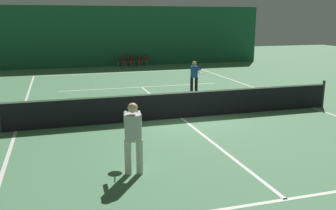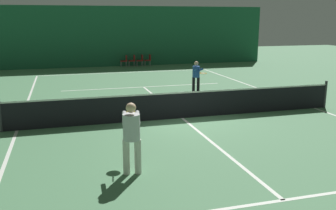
{
  "view_description": "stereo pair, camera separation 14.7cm",
  "coord_description": "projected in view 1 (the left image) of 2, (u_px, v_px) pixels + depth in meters",
  "views": [
    {
      "loc": [
        -4.16,
        -12.17,
        3.48
      ],
      "look_at": [
        -1.04,
        -1.82,
        0.95
      ],
      "focal_mm": 40.0,
      "sensor_mm": 36.0,
      "label": 1
    },
    {
      "loc": [
        -4.01,
        -12.21,
        3.48
      ],
      "look_at": [
        -1.04,
        -1.82,
        0.95
      ],
      "focal_mm": 40.0,
      "sensor_mm": 36.0,
      "label": 2
    }
  ],
  "objects": [
    {
      "name": "court_line_service_near",
      "position": [
        286.0,
        199.0,
        7.34
      ],
      "size": [
        8.25,
        0.1,
        0.0
      ],
      "color": "silver",
      "rests_on": "ground"
    },
    {
      "name": "player_far",
      "position": [
        194.0,
        74.0,
        17.68
      ],
      "size": [
        0.37,
        1.28,
        1.49
      ],
      "rotation": [
        0.0,
        0.0,
        -1.58
      ],
      "color": "black",
      "rests_on": "ground"
    },
    {
      "name": "courtside_chair_3",
      "position": [
        145.0,
        59.0,
        27.64
      ],
      "size": [
        0.44,
        0.44,
        0.84
      ],
      "rotation": [
        0.0,
        0.0,
        -1.57
      ],
      "color": "#99999E",
      "rests_on": "ground"
    },
    {
      "name": "court_line_centre",
      "position": [
        181.0,
        118.0,
        13.31
      ],
      "size": [
        0.1,
        12.8,
        0.0
      ],
      "color": "silver",
      "rests_on": "ground"
    },
    {
      "name": "court_line_sideline_left",
      "position": [
        16.0,
        131.0,
        11.77
      ],
      "size": [
        0.1,
        23.8,
        0.0
      ],
      "color": "silver",
      "rests_on": "ground"
    },
    {
      "name": "courtside_chair_1",
      "position": [
        129.0,
        60.0,
        27.31
      ],
      "size": [
        0.44,
        0.44,
        0.84
      ],
      "rotation": [
        0.0,
        0.0,
        -1.57
      ],
      "color": "#99999E",
      "rests_on": "ground"
    },
    {
      "name": "tennis_net",
      "position": [
        181.0,
        104.0,
        13.19
      ],
      "size": [
        12.0,
        0.1,
        1.07
      ],
      "color": "black",
      "rests_on": "ground"
    },
    {
      "name": "court_line_sideline_right",
      "position": [
        312.0,
        108.0,
        14.85
      ],
      "size": [
        0.1,
        23.8,
        0.0
      ],
      "color": "silver",
      "rests_on": "ground"
    },
    {
      "name": "courtside_chair_0",
      "position": [
        121.0,
        60.0,
        27.14
      ],
      "size": [
        0.44,
        0.44,
        0.84
      ],
      "rotation": [
        0.0,
        0.0,
        -1.57
      ],
      "color": "#99999E",
      "rests_on": "ground"
    },
    {
      "name": "court_line_baseline_far",
      "position": [
        123.0,
        72.0,
        24.41
      ],
      "size": [
        11.0,
        0.1,
        0.0
      ],
      "color": "silver",
      "rests_on": "ground"
    },
    {
      "name": "ground_plane",
      "position": [
        181.0,
        118.0,
        13.31
      ],
      "size": [
        60.0,
        60.0,
        0.0
      ],
      "primitive_type": "plane",
      "color": "#4C7F56"
    },
    {
      "name": "courtside_chair_2",
      "position": [
        137.0,
        60.0,
        27.47
      ],
      "size": [
        0.44,
        0.44,
        0.84
      ],
      "rotation": [
        0.0,
        0.0,
        -1.57
      ],
      "color": "#99999E",
      "rests_on": "ground"
    },
    {
      "name": "court_line_service_far",
      "position": [
        141.0,
        87.0,
        19.28
      ],
      "size": [
        8.25,
        0.1,
        0.0
      ],
      "color": "silver",
      "rests_on": "ground"
    },
    {
      "name": "player_near",
      "position": [
        133.0,
        133.0,
        8.37
      ],
      "size": [
        0.57,
        1.39,
        1.67
      ],
      "rotation": [
        0.0,
        0.0,
        1.41
      ],
      "color": "beige",
      "rests_on": "ground"
    },
    {
      "name": "backdrop_curtain",
      "position": [
        114.0,
        36.0,
        27.15
      ],
      "size": [
        23.0,
        0.12,
        4.32
      ],
      "color": "#1E5B3D",
      "rests_on": "ground"
    }
  ]
}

